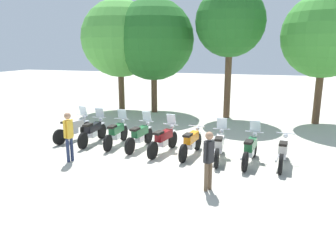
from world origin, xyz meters
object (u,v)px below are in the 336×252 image
Objects in this scene: person_1 at (209,157)px; tree_3 at (324,36)px; motorcycle_1 at (93,131)px; tree_2 at (230,22)px; motorcycle_6 at (219,145)px; person_0 at (69,133)px; motorcycle_8 at (283,151)px; motorcycle_2 at (117,133)px; tree_1 at (154,40)px; motorcycle_3 at (140,135)px; motorcycle_5 at (191,142)px; motorcycle_0 at (74,128)px; motorcycle_4 at (164,139)px; motorcycle_7 at (250,149)px; tree_0 at (120,39)px.

tree_3 reaches higher than person_1.
tree_2 reaches higher than motorcycle_1.
motorcycle_6 is 5.17m from person_0.
motorcycle_8 is 0.31× the size of tree_2.
motorcycle_1 is at bearing -65.03° from person_0.
motorcycle_1 and motorcycle_6 have the same top height.
motorcycle_6 is 1.33× the size of person_1.
tree_1 is (-0.95, 7.14, 3.78)m from motorcycle_2.
motorcycle_3 is 1.00× the size of motorcycle_5.
motorcycle_0 is at bearing -129.95° from tree_2.
person_1 reaches higher than motorcycle_6.
person_1 reaches higher than motorcycle_4.
motorcycle_1 is 1.00× the size of motorcycle_2.
tree_1 reaches higher than motorcycle_1.
motorcycle_3 is at bearing 89.27° from motorcycle_5.
motorcycle_2 is 1.00× the size of motorcycle_3.
motorcycle_4 is 3.14m from motorcycle_7.
motorcycle_6 is at bearing -92.19° from motorcycle_3.
motorcycle_3 is 1.32× the size of person_1.
tree_0 is (-0.96, 6.77, 3.85)m from motorcycle_0.
motorcycle_3 is 1.00× the size of motorcycle_8.
motorcycle_3 is 2.77m from person_0.
motorcycle_7 is 6.15m from person_0.
tree_2 is at bearing 26.96° from motorcycle_8.
motorcycle_3 is 1.28× the size of person_0.
motorcycle_4 is (3.14, -0.35, 0.00)m from motorcycle_1.
tree_0 reaches higher than motorcycle_4.
motorcycle_6 is at bearing 92.86° from motorcycle_7.
motorcycle_8 is 7.18m from person_0.
motorcycle_3 is at bearing 80.13° from motorcycle_6.
motorcycle_0 is 8.38m from motorcycle_8.
tree_2 is (6.53, -0.12, 0.78)m from tree_0.
motorcycle_3 is at bearing -93.50° from motorcycle_1.
motorcycle_1 is 1.00× the size of motorcycle_5.
motorcycle_3 is 5.24m from motorcycle_8.
person_1 reaches higher than motorcycle_7.
motorcycle_2 is at bearing 89.31° from motorcycle_3.
tree_2 is at bearing -0.66° from motorcycle_4.
tree_1 reaches higher than tree_3.
motorcycle_6 is at bearing -84.58° from tree_2.
tree_0 is (-9.31, 7.42, 3.87)m from motorcycle_8.
motorcycle_8 is (1.04, 0.11, -0.01)m from motorcycle_7.
motorcycle_3 reaches higher than motorcycle_5.
motorcycle_2 is at bearing -90.18° from motorcycle_1.
tree_1 is (0.09, 7.15, 3.78)m from motorcycle_1.
motorcycle_8 is 0.34× the size of tree_3.
motorcycle_7 is (4.18, -0.48, 0.00)m from motorcycle_3.
motorcycle_0 is at bearing 81.16° from motorcycle_6.
motorcycle_5 is (2.09, -0.26, -0.01)m from motorcycle_3.
tree_2 is 1.08× the size of tree_3.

